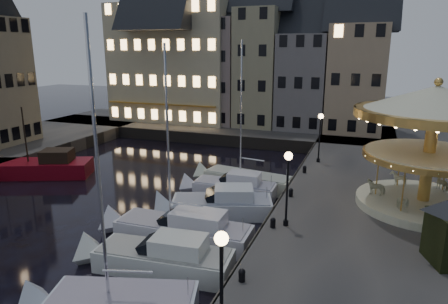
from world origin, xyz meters
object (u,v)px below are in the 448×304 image
at_px(motorboat_f, 242,180).
at_px(streetlamp_c, 320,131).
at_px(streetlamp_b, 288,178).
at_px(carousel, 433,124).
at_px(bollard_b, 273,222).
at_px(streetlamp_a, 221,275).
at_px(bollard_a, 242,275).
at_px(bollard_d, 305,169).
at_px(red_fishing_boat, 43,168).
at_px(motorboat_d, 216,206).
at_px(bollard_c, 291,192).
at_px(motorboat_b, 156,258).
at_px(motorboat_e, 229,188).
at_px(motorboat_c, 177,229).

bearing_deg(motorboat_f, streetlamp_c, 40.76).
xyz_separation_m(streetlamp_b, streetlamp_c, (0.00, 13.50, 0.00)).
bearing_deg(motorboat_f, carousel, -14.92).
bearing_deg(bollard_b, streetlamp_a, -86.39).
height_order(streetlamp_b, bollard_a, streetlamp_b).
distance_m(bollard_d, red_fishing_boat, 22.22).
distance_m(motorboat_d, motorboat_f, 6.07).
bearing_deg(bollard_c, motorboat_b, -118.44).
bearing_deg(bollard_a, motorboat_e, 111.76).
height_order(bollard_a, motorboat_d, motorboat_d).
relative_size(streetlamp_c, motorboat_b, 0.53).
relative_size(bollard_c, motorboat_f, 0.05).
distance_m(streetlamp_a, bollard_b, 9.82).
height_order(bollard_a, motorboat_b, motorboat_b).
xyz_separation_m(motorboat_c, motorboat_f, (0.60, 10.23, -0.15)).
relative_size(streetlamp_a, streetlamp_b, 1.00).
bearing_deg(motorboat_d, red_fishing_boat, 171.21).
xyz_separation_m(bollard_a, motorboat_e, (-4.94, 12.37, -0.96)).
bearing_deg(bollard_d, motorboat_f, -166.64).
bearing_deg(carousel, motorboat_d, -167.95).
distance_m(streetlamp_c, motorboat_e, 9.64).
xyz_separation_m(bollard_a, motorboat_b, (-4.91, 1.43, -0.96)).
bearing_deg(bollard_d, bollard_a, -90.00).
xyz_separation_m(bollard_b, motorboat_b, (-4.91, -4.07, -0.96)).
height_order(streetlamp_a, streetlamp_b, same).
distance_m(motorboat_c, red_fishing_boat, 17.71).
height_order(bollard_b, carousel, carousel).
height_order(streetlamp_c, bollard_c, streetlamp_c).
distance_m(streetlamp_b, streetlamp_c, 13.50).
xyz_separation_m(streetlamp_a, streetlamp_c, (0.00, 23.50, 0.00)).
relative_size(streetlamp_b, motorboat_d, 0.55).
bearing_deg(bollard_c, bollard_b, -90.00).
bearing_deg(streetlamp_c, motorboat_f, -139.24).
xyz_separation_m(streetlamp_a, motorboat_d, (-5.23, 12.80, -3.38)).
height_order(streetlamp_b, motorboat_c, motorboat_c).
bearing_deg(streetlamp_a, motorboat_c, 124.69).
height_order(motorboat_b, motorboat_e, same).
relative_size(bollard_d, motorboat_f, 0.05).
relative_size(bollard_c, red_fishing_boat, 0.06).
bearing_deg(motorboat_c, streetlamp_b, 12.84).
height_order(streetlamp_a, bollard_d, streetlamp_a).
relative_size(motorboat_b, motorboat_e, 1.11).
xyz_separation_m(streetlamp_c, bollard_a, (-0.60, -19.50, -2.41)).
bearing_deg(red_fishing_boat, motorboat_e, 3.15).
relative_size(streetlamp_c, motorboat_f, 0.39).
bearing_deg(red_fishing_boat, motorboat_c, -22.61).
bearing_deg(motorboat_b, red_fishing_boat, 149.23).
distance_m(motorboat_b, motorboat_c, 3.24).
bearing_deg(streetlamp_a, red_fishing_boat, 145.32).
height_order(streetlamp_a, bollard_a, streetlamp_a).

